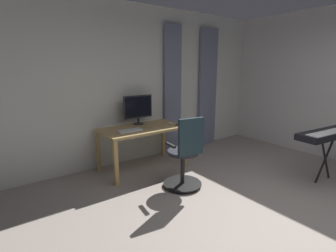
{
  "coord_description": "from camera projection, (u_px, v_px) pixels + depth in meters",
  "views": [
    {
      "loc": [
        2.52,
        1.03,
        1.7
      ],
      "look_at": [
        0.34,
        -1.94,
        0.84
      ],
      "focal_mm": 27.21,
      "sensor_mm": 36.0,
      "label": 1
    }
  ],
  "objects": [
    {
      "name": "computer_monitor",
      "position": [
        138.0,
        108.0,
        4.41
      ],
      "size": [
        0.54,
        0.18,
        0.51
      ],
      "color": "#232328",
      "rests_on": "desk"
    },
    {
      "name": "desk",
      "position": [
        143.0,
        132.0,
        4.25
      ],
      "size": [
        1.4,
        0.76,
        0.72
      ],
      "color": "tan",
      "rests_on": "ground"
    },
    {
      "name": "office_chair",
      "position": [
        185.0,
        156.0,
        3.57
      ],
      "size": [
        0.56,
        0.56,
        1.05
      ],
      "rotation": [
        0.0,
        0.0,
        3.0
      ],
      "color": "black",
      "rests_on": "ground"
    },
    {
      "name": "curtain_right_panel",
      "position": [
        172.0,
        91.0,
        4.99
      ],
      "size": [
        0.39,
        0.06,
        2.49
      ],
      "primitive_type": "cube",
      "color": "slate",
      "rests_on": "ground"
    },
    {
      "name": "piano_keyboard",
      "position": [
        329.0,
        134.0,
        3.74
      ],
      "size": [
        1.23,
        0.44,
        0.8
      ],
      "rotation": [
        0.0,
        0.0,
        -0.1
      ],
      "color": "black",
      "rests_on": "ground"
    },
    {
      "name": "curtain_left_panel",
      "position": [
        208.0,
        89.0,
        5.54
      ],
      "size": [
        0.48,
        0.06,
        2.49
      ],
      "primitive_type": "cube",
      "color": "slate",
      "rests_on": "ground"
    },
    {
      "name": "cell_phone_by_monitor",
      "position": [
        180.0,
        125.0,
        4.37
      ],
      "size": [
        0.13,
        0.16,
        0.01
      ],
      "primitive_type": "cube",
      "rotation": [
        0.0,
        0.0,
        0.46
      ],
      "color": "black",
      "rests_on": "desk"
    },
    {
      "name": "computer_keyboard",
      "position": [
        130.0,
        130.0,
        3.97
      ],
      "size": [
        0.38,
        0.15,
        0.02
      ],
      "primitive_type": "cube",
      "color": "silver",
      "rests_on": "desk"
    },
    {
      "name": "ground_plane",
      "position": [
        305.0,
        235.0,
        2.65
      ],
      "size": [
        7.99,
        7.99,
        0.0
      ],
      "primitive_type": "plane",
      "color": "gray"
    },
    {
      "name": "computer_mouse",
      "position": [
        171.0,
        123.0,
        4.46
      ],
      "size": [
        0.06,
        0.1,
        0.04
      ],
      "primitive_type": "ellipsoid",
      "color": "white",
      "rests_on": "desk"
    },
    {
      "name": "back_room_partition",
      "position": [
        147.0,
        84.0,
        4.74
      ],
      "size": [
        5.44,
        0.1,
        2.77
      ],
      "primitive_type": "cube",
      "color": "silver",
      "rests_on": "ground"
    }
  ]
}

